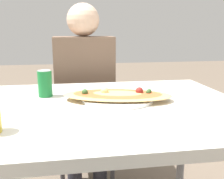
# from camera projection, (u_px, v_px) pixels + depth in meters

# --- Properties ---
(dining_table) EXTENTS (1.21, 0.92, 0.74)m
(dining_table) POSITION_uv_depth(u_px,v_px,m) (105.00, 120.00, 1.13)
(dining_table) COLOR silver
(dining_table) RESTS_ON ground_plane
(chair_far_seated) EXTENTS (0.40, 0.40, 0.91)m
(chair_far_seated) POSITION_uv_depth(u_px,v_px,m) (84.00, 104.00, 1.92)
(chair_far_seated) COLOR #4C4C4C
(chair_far_seated) RESTS_ON ground_plane
(person_seated) EXTENTS (0.39, 0.24, 1.22)m
(person_seated) POSITION_uv_depth(u_px,v_px,m) (85.00, 80.00, 1.76)
(person_seated) COLOR #2D2D38
(person_seated) RESTS_ON ground_plane
(pizza_main) EXTENTS (0.52, 0.33, 0.06)m
(pizza_main) POSITION_uv_depth(u_px,v_px,m) (118.00, 96.00, 1.17)
(pizza_main) COLOR white
(pizza_main) RESTS_ON dining_table
(soda_can) EXTENTS (0.07, 0.07, 0.12)m
(soda_can) POSITION_uv_depth(u_px,v_px,m) (45.00, 84.00, 1.23)
(soda_can) COLOR #197233
(soda_can) RESTS_ON dining_table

